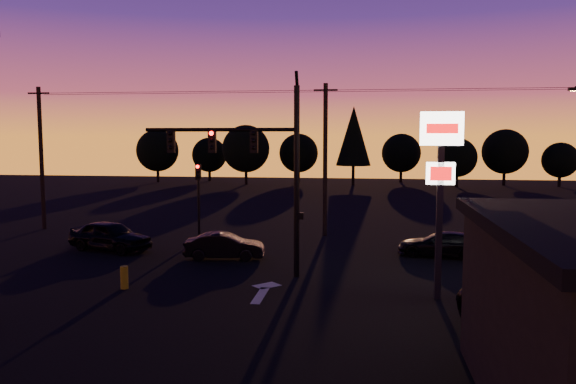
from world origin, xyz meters
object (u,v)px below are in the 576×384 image
(car_left, at_px, (110,236))
(secondary_signal, at_px, (198,190))
(suv_parked, at_px, (531,314))
(car_mid, at_px, (224,246))
(car_right, at_px, (442,244))
(bollard, at_px, (124,277))
(pylon_sign, at_px, (441,165))
(traffic_signal_mast, at_px, (259,160))

(car_left, bearing_deg, secondary_signal, -30.45)
(secondary_signal, distance_m, suv_parked, 19.84)
(car_mid, distance_m, car_right, 10.69)
(bollard, distance_m, suv_parked, 14.56)
(car_mid, bearing_deg, car_right, -85.95)
(pylon_sign, xyz_separation_m, car_mid, (-9.38, 5.48, -4.28))
(pylon_sign, height_order, car_right, pylon_sign)
(car_left, distance_m, car_right, 16.92)
(car_right, xyz_separation_m, suv_parked, (1.08, -11.06, 0.06))
(traffic_signal_mast, bearing_deg, suv_parked, -33.44)
(pylon_sign, relative_size, car_mid, 1.78)
(traffic_signal_mast, xyz_separation_m, car_mid, (-2.28, 2.99, -4.31))
(pylon_sign, xyz_separation_m, car_left, (-15.76, 6.63, -4.14))
(secondary_signal, relative_size, car_mid, 1.14)
(pylon_sign, bearing_deg, traffic_signal_mast, 160.64)
(pylon_sign, relative_size, car_right, 1.59)
(car_right, bearing_deg, traffic_signal_mast, -47.71)
(traffic_signal_mast, relative_size, suv_parked, 1.76)
(car_right, distance_m, suv_parked, 11.12)
(car_mid, bearing_deg, bollard, 149.78)
(suv_parked, bearing_deg, car_left, 126.57)
(secondary_signal, relative_size, suv_parked, 0.89)
(secondary_signal, bearing_deg, pylon_sign, -39.77)
(car_left, distance_m, car_mid, 6.49)
(bollard, bearing_deg, suv_parked, -13.46)
(pylon_sign, distance_m, car_mid, 11.68)
(traffic_signal_mast, xyz_separation_m, car_left, (-8.66, 4.14, -4.17))
(car_mid, height_order, suv_parked, suv_parked)
(traffic_signal_mast, xyz_separation_m, secondary_signal, (-4.90, 7.49, -2.07))
(traffic_signal_mast, height_order, secondary_signal, traffic_signal_mast)
(car_right, bearing_deg, bollard, -48.06)
(secondary_signal, distance_m, car_left, 5.45)
(secondary_signal, relative_size, car_left, 0.96)
(car_mid, distance_m, suv_parked, 14.77)
(bollard, bearing_deg, secondary_signal, 90.38)
(pylon_sign, height_order, suv_parked, pylon_sign)
(traffic_signal_mast, bearing_deg, car_right, 30.76)
(traffic_signal_mast, distance_m, bollard, 7.15)
(bollard, distance_m, car_right, 15.16)
(pylon_sign, xyz_separation_m, car_right, (1.14, 7.40, -4.29))
(secondary_signal, bearing_deg, car_right, -11.14)
(secondary_signal, height_order, car_left, secondary_signal)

